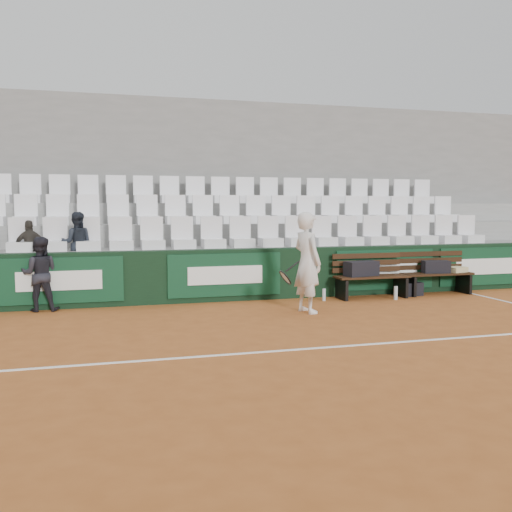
{
  "coord_description": "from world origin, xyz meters",
  "views": [
    {
      "loc": [
        -2.57,
        -6.74,
        1.83
      ],
      "look_at": [
        0.01,
        2.4,
        1.0
      ],
      "focal_mm": 40.0,
      "sensor_mm": 36.0,
      "label": 1
    }
  ],
  "objects_px": {
    "bench_left": "(372,287)",
    "spectator_b": "(29,223)",
    "water_bottle_far": "(396,293)",
    "sports_bag_left": "(361,269)",
    "sports_bag_right": "(436,267)",
    "sports_bag_ground": "(411,289)",
    "bench_right": "(437,283)",
    "spectator_c": "(76,219)",
    "tennis_player": "(307,263)",
    "ball_kid": "(40,274)",
    "water_bottle_near": "(324,295)"
  },
  "relations": [
    {
      "from": "spectator_b",
      "to": "spectator_c",
      "type": "relative_size",
      "value": 0.87
    },
    {
      "from": "sports_bag_left",
      "to": "sports_bag_right",
      "type": "xyz_separation_m",
      "value": [
        1.73,
        0.06,
        -0.02
      ]
    },
    {
      "from": "ball_kid",
      "to": "spectator_c",
      "type": "height_order",
      "value": "spectator_c"
    },
    {
      "from": "bench_left",
      "to": "tennis_player",
      "type": "relative_size",
      "value": 0.86
    },
    {
      "from": "bench_right",
      "to": "water_bottle_far",
      "type": "xyz_separation_m",
      "value": [
        -1.18,
        -0.39,
        -0.09
      ]
    },
    {
      "from": "spectator_b",
      "to": "water_bottle_far",
      "type": "bearing_deg",
      "value": 159.36
    },
    {
      "from": "sports_bag_ground",
      "to": "tennis_player",
      "type": "height_order",
      "value": "tennis_player"
    },
    {
      "from": "sports_bag_right",
      "to": "tennis_player",
      "type": "bearing_deg",
      "value": -160.55
    },
    {
      "from": "water_bottle_near",
      "to": "tennis_player",
      "type": "bearing_deg",
      "value": -125.84
    },
    {
      "from": "bench_left",
      "to": "water_bottle_far",
      "type": "height_order",
      "value": "bench_left"
    },
    {
      "from": "bench_right",
      "to": "spectator_c",
      "type": "bearing_deg",
      "value": 172.59
    },
    {
      "from": "water_bottle_far",
      "to": "spectator_b",
      "type": "distance_m",
      "value": 7.08
    },
    {
      "from": "sports_bag_ground",
      "to": "tennis_player",
      "type": "xyz_separation_m",
      "value": [
        -2.71,
        -1.15,
        0.73
      ]
    },
    {
      "from": "bench_left",
      "to": "bench_right",
      "type": "height_order",
      "value": "same"
    },
    {
      "from": "water_bottle_far",
      "to": "spectator_c",
      "type": "bearing_deg",
      "value": 167.52
    },
    {
      "from": "spectator_c",
      "to": "bench_right",
      "type": "bearing_deg",
      "value": 176.3
    },
    {
      "from": "spectator_b",
      "to": "sports_bag_ground",
      "type": "bearing_deg",
      "value": 162.99
    },
    {
      "from": "ball_kid",
      "to": "spectator_b",
      "type": "bearing_deg",
      "value": -68.42
    },
    {
      "from": "bench_left",
      "to": "sports_bag_left",
      "type": "bearing_deg",
      "value": 174.3
    },
    {
      "from": "bench_right",
      "to": "bench_left",
      "type": "bearing_deg",
      "value": -176.75
    },
    {
      "from": "sports_bag_ground",
      "to": "water_bottle_near",
      "type": "relative_size",
      "value": 1.89
    },
    {
      "from": "water_bottle_near",
      "to": "spectator_c",
      "type": "xyz_separation_m",
      "value": [
        -4.59,
        1.06,
        1.47
      ]
    },
    {
      "from": "sports_bag_left",
      "to": "bench_left",
      "type": "bearing_deg",
      "value": -5.7
    },
    {
      "from": "tennis_player",
      "to": "ball_kid",
      "type": "bearing_deg",
      "value": 162.68
    },
    {
      "from": "water_bottle_far",
      "to": "spectator_b",
      "type": "relative_size",
      "value": 0.26
    },
    {
      "from": "bench_left",
      "to": "ball_kid",
      "type": "relative_size",
      "value": 1.15
    },
    {
      "from": "sports_bag_left",
      "to": "spectator_c",
      "type": "height_order",
      "value": "spectator_c"
    },
    {
      "from": "ball_kid",
      "to": "spectator_c",
      "type": "bearing_deg",
      "value": -125.2
    },
    {
      "from": "sports_bag_right",
      "to": "water_bottle_near",
      "type": "relative_size",
      "value": 2.29
    },
    {
      "from": "ball_kid",
      "to": "sports_bag_right",
      "type": "bearing_deg",
      "value": -176.66
    },
    {
      "from": "sports_bag_right",
      "to": "water_bottle_near",
      "type": "xyz_separation_m",
      "value": [
        -2.55,
        -0.12,
        -0.46
      ]
    },
    {
      "from": "bench_left",
      "to": "bench_right",
      "type": "distance_m",
      "value": 1.54
    },
    {
      "from": "sports_bag_right",
      "to": "tennis_player",
      "type": "relative_size",
      "value": 0.31
    },
    {
      "from": "water_bottle_near",
      "to": "bench_right",
      "type": "bearing_deg",
      "value": 2.93
    },
    {
      "from": "sports_bag_ground",
      "to": "spectator_b",
      "type": "xyz_separation_m",
      "value": [
        -7.37,
        0.96,
        1.38
      ]
    },
    {
      "from": "sports_bag_right",
      "to": "sports_bag_ground",
      "type": "height_order",
      "value": "sports_bag_right"
    },
    {
      "from": "sports_bag_left",
      "to": "spectator_b",
      "type": "bearing_deg",
      "value": 170.91
    },
    {
      "from": "bench_left",
      "to": "sports_bag_right",
      "type": "xyz_separation_m",
      "value": [
        1.51,
        0.08,
        0.35
      ]
    },
    {
      "from": "bench_right",
      "to": "tennis_player",
      "type": "height_order",
      "value": "tennis_player"
    },
    {
      "from": "bench_left",
      "to": "sports_bag_right",
      "type": "height_order",
      "value": "sports_bag_right"
    },
    {
      "from": "water_bottle_far",
      "to": "ball_kid",
      "type": "xyz_separation_m",
      "value": [
        -6.6,
        0.61,
        0.52
      ]
    },
    {
      "from": "sports_bag_left",
      "to": "water_bottle_near",
      "type": "bearing_deg",
      "value": -175.33
    },
    {
      "from": "ball_kid",
      "to": "spectator_c",
      "type": "xyz_separation_m",
      "value": [
        0.61,
        0.72,
        0.94
      ]
    },
    {
      "from": "bench_left",
      "to": "spectator_b",
      "type": "distance_m",
      "value": 6.66
    },
    {
      "from": "sports_bag_left",
      "to": "water_bottle_far",
      "type": "bearing_deg",
      "value": -29.32
    },
    {
      "from": "bench_right",
      "to": "ball_kid",
      "type": "bearing_deg",
      "value": 178.45
    },
    {
      "from": "water_bottle_far",
      "to": "sports_bag_right",
      "type": "bearing_deg",
      "value": 18.67
    },
    {
      "from": "bench_left",
      "to": "tennis_player",
      "type": "xyz_separation_m",
      "value": [
        -1.79,
        -1.09,
        0.64
      ]
    },
    {
      "from": "water_bottle_near",
      "to": "ball_kid",
      "type": "height_order",
      "value": "ball_kid"
    },
    {
      "from": "sports_bag_left",
      "to": "sports_bag_right",
      "type": "distance_m",
      "value": 1.73
    }
  ]
}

